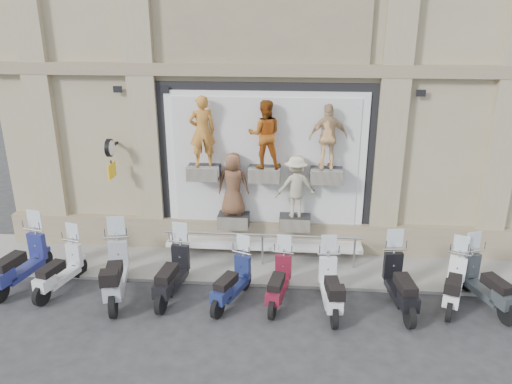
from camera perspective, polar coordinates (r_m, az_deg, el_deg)
ground at (r=11.23m, az=-0.02°, el=-13.41°), size 90.00×90.00×0.00m
sidewalk at (r=13.01m, az=0.76°, el=-8.19°), size 16.00×2.20×0.08m
building at (r=16.37m, az=2.15°, el=19.30°), size 14.00×8.60×12.00m
shop_vitrine at (r=12.70m, az=1.23°, el=2.65°), size 5.60×0.83×4.30m
guard_rail at (r=12.73m, az=0.74°, el=-6.71°), size 5.06×0.10×0.93m
clock_sign_bracket at (r=13.16m, az=-16.31°, el=4.27°), size 0.10×0.80×1.02m
scooter_a at (r=12.99m, az=-25.51°, el=-6.41°), size 1.01×2.14×1.68m
scooter_b at (r=12.46m, az=-21.64°, el=-7.47°), size 0.95×1.89×1.47m
scooter_c at (r=11.69m, az=-15.83°, el=-7.91°), size 1.08×2.21×1.72m
scooter_d at (r=11.50m, az=-9.63°, el=-8.30°), size 0.80×1.99×1.58m
scooter_e at (r=11.15m, az=-2.81°, el=-9.40°), size 1.11×1.83×1.43m
scooter_f at (r=11.15m, az=2.62°, el=-9.43°), size 0.78×1.80×1.41m
scooter_g at (r=11.01m, az=8.60°, el=-9.79°), size 0.68×1.90×1.51m
scooter_h at (r=11.36m, az=16.28°, el=-9.15°), size 0.81×2.04×1.61m
scooter_i at (r=11.87m, az=21.84°, el=-8.93°), size 1.14×1.87×1.46m
scooter_j at (r=12.09m, az=25.06°, el=-8.66°), size 1.17×1.97×1.54m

